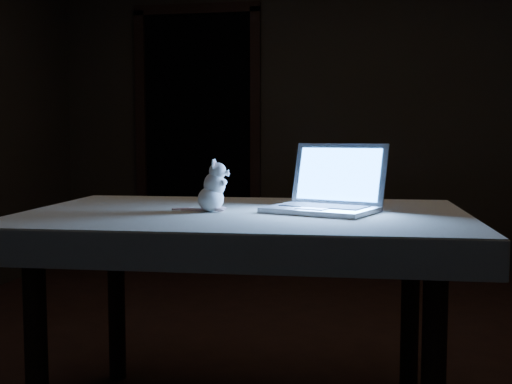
# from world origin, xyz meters

# --- Properties ---
(floor) EXTENTS (5.00, 5.00, 0.00)m
(floor) POSITION_xyz_m (0.00, 0.00, 0.00)
(floor) COLOR black
(floor) RESTS_ON ground
(back_wall) EXTENTS (4.50, 0.04, 2.60)m
(back_wall) POSITION_xyz_m (0.00, 2.50, 1.30)
(back_wall) COLOR black
(back_wall) RESTS_ON ground
(doorway) EXTENTS (1.06, 0.36, 2.13)m
(doorway) POSITION_xyz_m (-1.10, 2.50, 1.06)
(doorway) COLOR black
(doorway) RESTS_ON back_wall
(table) EXTENTS (1.47, 0.98, 0.77)m
(table) POSITION_xyz_m (-0.12, -0.47, 0.39)
(table) COLOR black
(table) RESTS_ON floor
(tablecloth) EXTENTS (1.74, 1.34, 0.11)m
(tablecloth) POSITION_xyz_m (-0.06, -0.49, 0.73)
(tablecloth) COLOR beige
(tablecloth) RESTS_ON table
(laptop) EXTENTS (0.45, 0.43, 0.25)m
(laptop) POSITION_xyz_m (0.15, -0.46, 0.91)
(laptop) COLOR silver
(laptop) RESTS_ON tablecloth
(plush_mouse) EXTENTS (0.14, 0.14, 0.18)m
(plush_mouse) POSITION_xyz_m (-0.24, -0.50, 0.87)
(plush_mouse) COLOR white
(plush_mouse) RESTS_ON tablecloth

